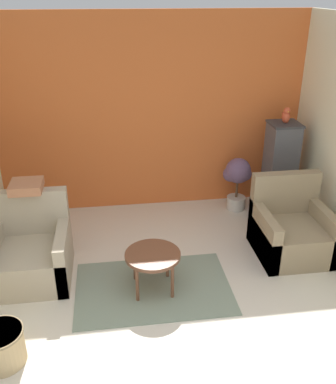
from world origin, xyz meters
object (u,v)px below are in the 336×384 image
(coffee_table, at_px, (153,258))
(armchair_left, at_px, (31,254))
(wicker_basket, at_px, (1,346))
(potted_plant, at_px, (237,177))
(birdcage, at_px, (279,172))
(armchair_right, at_px, (291,231))
(parrot, at_px, (286,116))

(coffee_table, xyz_separation_m, armchair_left, (-1.32, 0.42, -0.12))
(coffee_table, height_order, wicker_basket, coffee_table)
(armchair_left, relative_size, potted_plant, 1.18)
(armchair_left, xyz_separation_m, birdcage, (3.29, 1.13, 0.33))
(armchair_right, bearing_deg, coffee_table, -164.35)
(armchair_left, distance_m, parrot, 3.66)
(coffee_table, height_order, birdcage, birdcage)
(wicker_basket, bearing_deg, armchair_left, 85.81)
(wicker_basket, bearing_deg, potted_plant, 41.71)
(wicker_basket, bearing_deg, parrot, 35.01)
(birdcage, bearing_deg, armchair_right, -101.76)
(coffee_table, relative_size, armchair_left, 0.63)
(armchair_right, xyz_separation_m, parrot, (0.22, 1.06, 1.14))
(potted_plant, height_order, wicker_basket, potted_plant)
(birdcage, distance_m, potted_plant, 0.59)
(coffee_table, bearing_deg, wicker_basket, -149.90)
(birdcage, bearing_deg, coffee_table, -141.83)
(potted_plant, bearing_deg, parrot, -15.01)
(birdcage, bearing_deg, armchair_left, -161.03)
(armchair_right, relative_size, wicker_basket, 2.23)
(potted_plant, bearing_deg, armchair_left, -154.88)
(birdcage, height_order, parrot, parrot)
(parrot, xyz_separation_m, wicker_basket, (-3.38, -2.37, -1.25))
(parrot, distance_m, potted_plant, 1.09)
(wicker_basket, bearing_deg, armchair_right, 22.49)
(coffee_table, xyz_separation_m, wicker_basket, (-1.41, -0.82, -0.22))
(armchair_left, relative_size, parrot, 4.25)
(parrot, relative_size, potted_plant, 0.28)
(wicker_basket, bearing_deg, coffee_table, 30.10)
(coffee_table, bearing_deg, armchair_right, 15.65)
(birdcage, bearing_deg, wicker_basket, -145.01)
(armchair_right, distance_m, wicker_basket, 3.42)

